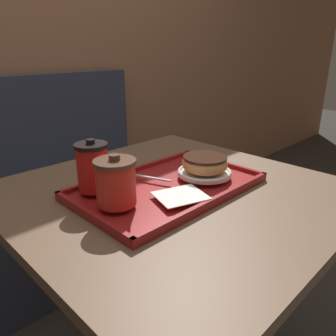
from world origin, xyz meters
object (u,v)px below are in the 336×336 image
Objects in this scene: coffee_cup_front at (115,181)px; spoon at (132,174)px; coffee_cup_rear at (93,167)px; donut_chocolate_glazed at (205,163)px.

coffee_cup_front is 0.19m from spoon.
coffee_cup_rear reaches higher than donut_chocolate_glazed.
spoon is (-0.15, 0.14, -0.03)m from donut_chocolate_glazed.
donut_chocolate_glazed is at bearing -25.50° from coffee_cup_rear.
coffee_cup_rear is 0.82× the size of spoon.
spoon is at bearing 3.96° from coffee_cup_rear.
coffee_cup_rear is 0.14m from spoon.
donut_chocolate_glazed is at bearing -5.75° from coffee_cup_front.
donut_chocolate_glazed reaches higher than spoon.
coffee_cup_rear is at bearing 154.50° from donut_chocolate_glazed.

